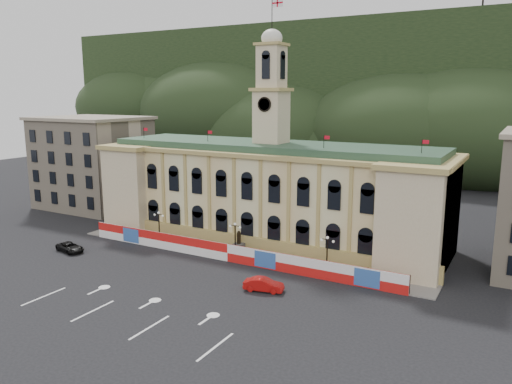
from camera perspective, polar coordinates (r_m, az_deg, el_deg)
The scene contains 13 objects.
ground at distance 59.76m, azimuth -11.15°, elevation -11.88°, with size 260.00×260.00×0.00m, color black.
lane_markings at distance 56.40m, azimuth -14.52°, elevation -13.47°, with size 26.00×10.00×0.02m, color white, non-canonical shape.
hill_ridge at distance 167.47m, azimuth 17.03°, elevation 9.43°, with size 230.00×80.00×64.00m.
city_hall at distance 79.52m, azimuth 1.59°, elevation 0.05°, with size 56.20×17.60×37.10m.
side_building_left at distance 108.22m, azimuth -18.16°, elevation 3.27°, with size 21.00×17.00×18.60m.
hoarding_fence at distance 70.62m, azimuth -3.18°, elevation -6.94°, with size 50.00×0.44×2.50m.
pavement at distance 73.18m, azimuth -2.07°, elevation -7.24°, with size 56.00×5.50×0.16m, color slate.
statue at distance 73.04m, azimuth -1.97°, elevation -6.36°, with size 1.40×1.40×3.72m.
lamp_left at distance 79.67m, azimuth -11.02°, elevation -3.65°, with size 1.96×0.44×5.15m.
lamp_center at distance 71.67m, azimuth -2.40°, elevation -5.13°, with size 1.96×0.44×5.15m.
lamp_right at distance 65.72m, azimuth 8.12°, elevation -6.76°, with size 1.96×0.44×5.15m.
red_sedan at distance 60.52m, azimuth 0.88°, elevation -10.54°, with size 5.07×2.77×1.59m, color #AC0E0C.
black_suv at distance 79.73m, azimuth -20.49°, elevation -5.94°, with size 5.35×3.23×1.39m, color black.
Camera 1 is at (36.22, -41.48, 23.19)m, focal length 35.00 mm.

